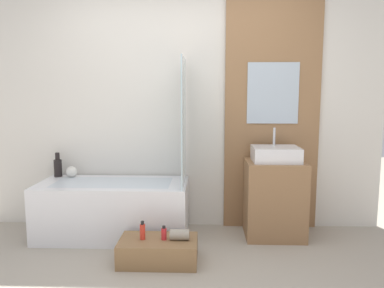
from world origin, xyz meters
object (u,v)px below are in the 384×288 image
(wooden_step_bench, at_px, (158,251))
(sink, at_px, (276,154))
(vase_round_light, at_px, (71,172))
(bathtub, at_px, (114,209))
(bottle_soap_secondary, at_px, (164,233))
(bottle_soap_primary, at_px, (143,231))
(vase_tall_dark, at_px, (58,167))

(wooden_step_bench, height_order, sink, sink)
(sink, bearing_deg, vase_round_light, 175.65)
(bathtub, relative_size, bottle_soap_secondary, 12.37)
(bottle_soap_secondary, bearing_deg, bathtub, 134.64)
(sink, xyz_separation_m, bottle_soap_primary, (-1.21, -0.64, -0.56))
(bathtub, distance_m, sink, 1.69)
(vase_round_light, distance_m, bottle_soap_primary, 1.23)
(wooden_step_bench, bearing_deg, bottle_soap_secondary, 0.00)
(sink, bearing_deg, wooden_step_bench, -149.45)
(sink, height_order, vase_tall_dark, sink)
(vase_tall_dark, bearing_deg, wooden_step_bench, -35.06)
(wooden_step_bench, distance_m, bottle_soap_primary, 0.21)
(vase_tall_dark, relative_size, vase_round_light, 2.26)
(vase_tall_dark, relative_size, bottle_soap_primary, 1.61)
(bottle_soap_primary, bearing_deg, vase_tall_dark, 141.64)
(bathtub, height_order, bottle_soap_primary, bathtub)
(bottle_soap_secondary, bearing_deg, vase_tall_dark, 146.06)
(bathtub, bearing_deg, sink, 2.31)
(vase_tall_dark, bearing_deg, sink, -4.46)
(sink, distance_m, bottle_soap_secondary, 1.34)
(vase_tall_dark, distance_m, vase_round_light, 0.16)
(bathtub, distance_m, vase_tall_dark, 0.78)
(vase_tall_dark, bearing_deg, bathtub, -20.46)
(vase_tall_dark, bearing_deg, bottle_soap_secondary, -33.94)
(wooden_step_bench, distance_m, sink, 1.45)
(wooden_step_bench, xyz_separation_m, vase_round_light, (-1.00, 0.79, 0.50))
(vase_round_light, bearing_deg, vase_tall_dark, 174.03)
(wooden_step_bench, relative_size, bottle_soap_secondary, 5.55)
(vase_round_light, relative_size, bottle_soap_primary, 0.72)
(wooden_step_bench, relative_size, sink, 1.46)
(sink, bearing_deg, bottle_soap_primary, -152.24)
(bathtub, relative_size, wooden_step_bench, 2.23)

